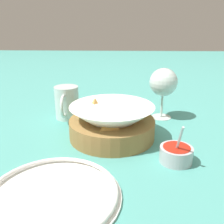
{
  "coord_description": "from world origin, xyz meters",
  "views": [
    {
      "loc": [
        0.6,
        0.03,
        0.28
      ],
      "look_at": [
        0.02,
        0.01,
        0.07
      ],
      "focal_mm": 40.0,
      "sensor_mm": 36.0,
      "label": 1
    }
  ],
  "objects_px": {
    "food_basket": "(112,123)",
    "sauce_cup": "(176,154)",
    "side_plate": "(52,195)",
    "beer_mug": "(67,104)",
    "wine_glass": "(163,84)"
  },
  "relations": [
    {
      "from": "food_basket",
      "to": "beer_mug",
      "type": "height_order",
      "value": "same"
    },
    {
      "from": "food_basket",
      "to": "side_plate",
      "type": "distance_m",
      "value": 0.26
    },
    {
      "from": "food_basket",
      "to": "sauce_cup",
      "type": "xyz_separation_m",
      "value": [
        0.11,
        0.14,
        -0.02
      ]
    },
    {
      "from": "food_basket",
      "to": "side_plate",
      "type": "bearing_deg",
      "value": -20.43
    },
    {
      "from": "food_basket",
      "to": "wine_glass",
      "type": "distance_m",
      "value": 0.22
    },
    {
      "from": "food_basket",
      "to": "sauce_cup",
      "type": "distance_m",
      "value": 0.18
    },
    {
      "from": "wine_glass",
      "to": "beer_mug",
      "type": "xyz_separation_m",
      "value": [
        0.02,
        -0.29,
        -0.06
      ]
    },
    {
      "from": "wine_glass",
      "to": "side_plate",
      "type": "distance_m",
      "value": 0.46
    },
    {
      "from": "side_plate",
      "to": "beer_mug",
      "type": "bearing_deg",
      "value": -172.15
    },
    {
      "from": "beer_mug",
      "to": "wine_glass",
      "type": "bearing_deg",
      "value": 93.26
    },
    {
      "from": "food_basket",
      "to": "sauce_cup",
      "type": "bearing_deg",
      "value": 50.63
    },
    {
      "from": "beer_mug",
      "to": "side_plate",
      "type": "relative_size",
      "value": 0.47
    },
    {
      "from": "food_basket",
      "to": "wine_glass",
      "type": "xyz_separation_m",
      "value": [
        -0.15,
        0.15,
        0.07
      ]
    },
    {
      "from": "sauce_cup",
      "to": "side_plate",
      "type": "relative_size",
      "value": 0.41
    },
    {
      "from": "beer_mug",
      "to": "food_basket",
      "type": "bearing_deg",
      "value": 47.42
    }
  ]
}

